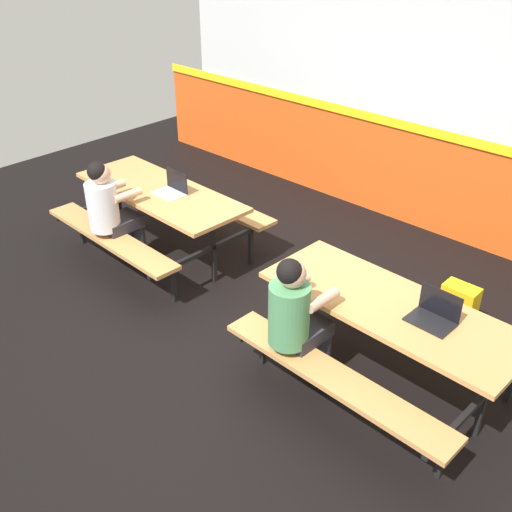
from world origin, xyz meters
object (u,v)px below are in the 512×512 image
Objects in this scene: backpack_dark at (458,308)px; student_further at (296,315)px; student_nearer at (110,208)px; laptop_silver at (172,189)px; picnic_table_left at (161,204)px; laptop_dark at (434,315)px; picnic_table_right at (388,322)px.

student_further is at bearing -109.24° from backpack_dark.
student_nearer is 0.64m from laptop_silver.
laptop_dark is (3.16, -0.10, 0.21)m from picnic_table_left.
student_further is (2.46, -0.12, 0.00)m from student_nearer.
student_nearer and student_further have the same top height.
laptop_dark is (2.99, -0.13, 0.00)m from laptop_silver.
student_further is at bearing -143.73° from laptop_dark.
picnic_table_right is at bearing 50.43° from student_further.
student_nearer is at bearing -97.79° from picnic_table_left.
picnic_table_right is at bearing -175.26° from laptop_dark.
laptop_silver is (0.16, 0.03, 0.21)m from picnic_table_left.
laptop_dark reaches higher than backpack_dark.
laptop_silver reaches higher than picnic_table_left.
backpack_dark is at bearing 70.76° from student_further.
laptop_dark is at bearing -2.56° from laptop_silver.
student_nearer is (-2.91, -0.43, 0.13)m from picnic_table_right.
backpack_dark is (2.93, 0.91, -0.36)m from picnic_table_left.
student_further is (-0.45, -0.54, 0.13)m from picnic_table_right.
student_further reaches higher than backpack_dark.
picnic_table_right is 6.14× the size of laptop_dark.
picnic_table_left is 4.56× the size of backpack_dark.
student_further is at bearing -2.73° from student_nearer.
picnic_table_right is 1.10m from backpack_dark.
backpack_dark is at bearing 17.59° from laptop_silver.
student_further is 1.75m from backpack_dark.
student_nearer is at bearing -171.67° from picnic_table_right.
student_nearer reaches higher than laptop_dark.
picnic_table_left is 2.48m from student_further.
laptop_dark is at bearing 36.27° from student_further.
laptop_silver and laptop_dark have the same top height.
picnic_table_left is 1.66× the size of student_further.
laptop_silver is 3.00m from laptop_dark.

